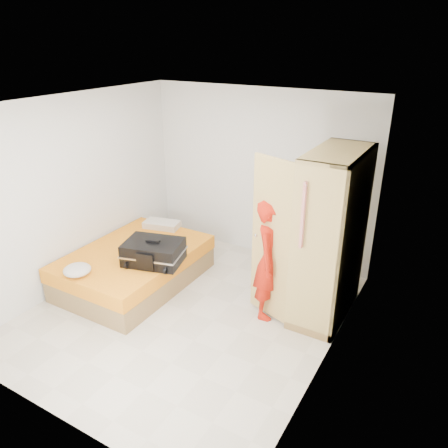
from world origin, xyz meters
The scene contains 7 objects.
room centered at (0.00, 0.00, 1.30)m, with size 4.00×4.02×2.60m.
bed centered at (-1.05, 0.23, 0.25)m, with size 1.42×2.02×0.50m.
wardrobe centered at (1.45, 0.87, 1.00)m, with size 1.14×1.20×2.10m.
person centered at (0.90, 0.50, 0.77)m, with size 0.56×0.37×1.53m, color red.
suitcase centered at (-0.60, 0.12, 0.65)m, with size 0.87×0.73×0.32m.
round_cushion centered at (-1.22, -0.62, 0.57)m, with size 0.34×0.34×0.13m, color beige.
pillow centered at (-1.21, 1.08, 0.55)m, with size 0.55×0.28×0.10m, color beige.
Camera 1 is at (2.77, -3.82, 3.27)m, focal length 35.00 mm.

